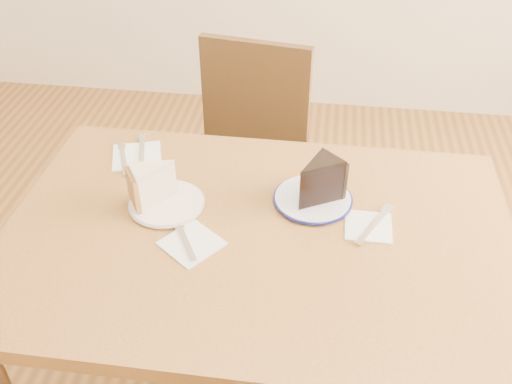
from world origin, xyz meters
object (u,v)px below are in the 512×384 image
at_px(table, 258,262).
at_px(chair_far, 243,168).
at_px(plate_navy, 313,199).
at_px(chocolate_cake, 316,184).
at_px(carrot_cake, 156,184).
at_px(plate_cream, 167,203).

distance_m(table, chair_far, 0.62).
distance_m(chair_far, plate_navy, 0.58).
xyz_separation_m(table, chair_far, (-0.13, 0.59, -0.15)).
xyz_separation_m(table, chocolate_cake, (0.13, 0.12, 0.16)).
bearing_deg(chocolate_cake, table, 84.95).
xyz_separation_m(chair_far, carrot_cake, (-0.13, -0.52, 0.30)).
distance_m(table, plate_navy, 0.21).
height_order(table, chocolate_cake, chocolate_cake).
bearing_deg(chocolate_cake, plate_navy, -26.83).
bearing_deg(plate_navy, plate_cream, -169.34).
height_order(plate_cream, plate_navy, same).
height_order(table, carrot_cake, carrot_cake).
bearing_deg(carrot_cake, chocolate_cake, 63.77).
xyz_separation_m(table, carrot_cake, (-0.26, 0.07, 0.16)).
height_order(table, chair_far, chair_far).
relative_size(plate_cream, plate_navy, 0.95).
relative_size(table, plate_cream, 6.69).
height_order(chair_far, chocolate_cake, chair_far).
height_order(carrot_cake, chocolate_cake, chocolate_cake).
distance_m(plate_navy, chocolate_cake, 0.06).
bearing_deg(plate_cream, carrot_cake, 164.13).
bearing_deg(chocolate_cake, chair_far, -19.92).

